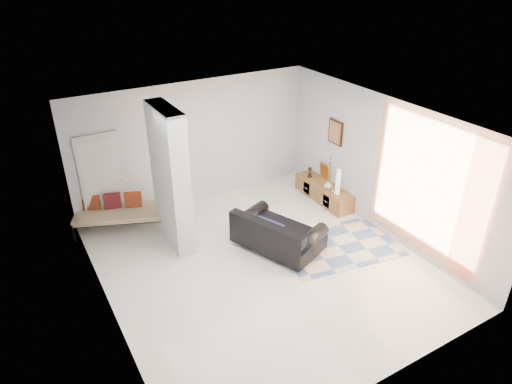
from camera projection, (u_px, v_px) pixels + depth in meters
floor at (264, 266)px, 8.49m from camera, size 6.00×6.00×0.00m
ceiling at (265, 123)px, 7.18m from camera, size 6.00×6.00×0.00m
wall_back at (195, 144)px, 10.12m from camera, size 6.00×0.00×6.00m
wall_front at (392, 303)px, 5.55m from camera, size 6.00×0.00×6.00m
wall_left at (103, 247)px, 6.61m from camera, size 0.00×6.00×6.00m
wall_right at (383, 166)px, 9.06m from camera, size 0.00×6.00×6.00m
partition_column at (170, 179)px, 8.56m from camera, size 0.35×1.20×2.80m
hallway_door at (102, 181)px, 9.33m from camera, size 0.85×0.06×2.04m
curtain at (426, 188)px, 8.13m from camera, size 0.00×2.55×2.55m
wall_art at (336, 132)px, 10.05m from camera, size 0.04×0.45×0.55m
media_console at (324, 192)px, 10.64m from camera, size 0.45×1.69×0.80m
loveseat at (276, 234)px, 8.80m from camera, size 1.54×1.92×0.76m
daybed at (120, 211)px, 9.45m from camera, size 2.00×1.41×0.77m
area_rug at (338, 246)px, 9.06m from camera, size 2.51×1.89×0.01m
cylinder_lamp at (338, 182)px, 10.03m from camera, size 0.11×0.11×0.58m
bronze_figurine at (310, 172)px, 10.85m from camera, size 0.13×0.13×0.25m
vase at (328, 185)px, 10.33m from camera, size 0.20×0.20×0.19m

